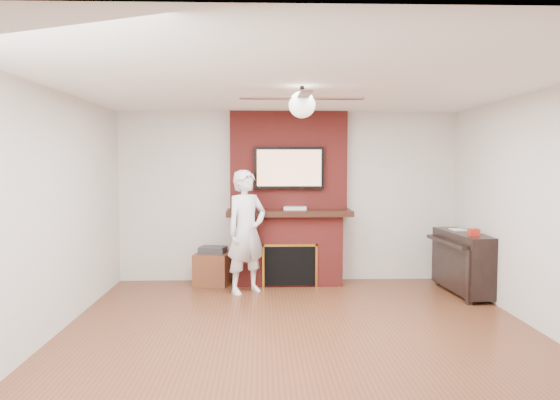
{
  "coord_description": "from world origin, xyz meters",
  "views": [
    {
      "loc": [
        -0.39,
        -5.33,
        1.77
      ],
      "look_at": [
        -0.18,
        0.9,
        1.33
      ],
      "focal_mm": 35.0,
      "sensor_mm": 36.0,
      "label": 1
    }
  ],
  "objects_px": {
    "person": "(246,232)",
    "piano": "(463,261)",
    "fireplace": "(289,215)",
    "side_table": "(213,267)"
  },
  "relations": [
    {
      "from": "piano",
      "to": "fireplace",
      "type": "bearing_deg",
      "value": 157.98
    },
    {
      "from": "fireplace",
      "to": "side_table",
      "type": "distance_m",
      "value": 1.33
    },
    {
      "from": "person",
      "to": "side_table",
      "type": "relative_size",
      "value": 2.97
    },
    {
      "from": "side_table",
      "to": "piano",
      "type": "height_order",
      "value": "piano"
    },
    {
      "from": "side_table",
      "to": "piano",
      "type": "xyz_separation_m",
      "value": [
        3.4,
        -0.68,
        0.19
      ]
    },
    {
      "from": "person",
      "to": "fireplace",
      "type": "bearing_deg",
      "value": 8.77
    },
    {
      "from": "fireplace",
      "to": "person",
      "type": "distance_m",
      "value": 0.86
    },
    {
      "from": "piano",
      "to": "side_table",
      "type": "bearing_deg",
      "value": 164.65
    },
    {
      "from": "person",
      "to": "piano",
      "type": "bearing_deg",
      "value": -38.98
    },
    {
      "from": "person",
      "to": "piano",
      "type": "height_order",
      "value": "person"
    }
  ]
}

